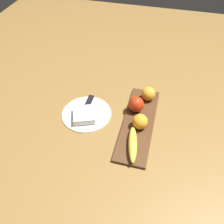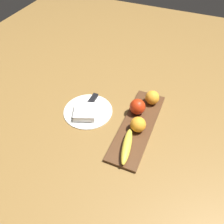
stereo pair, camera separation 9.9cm
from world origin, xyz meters
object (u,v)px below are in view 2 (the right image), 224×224
object	(u,v)px
dinner_plate	(88,111)
knife	(90,103)
fruit_tray	(138,126)
banana	(127,146)
orange_near_apple	(152,98)
orange_near_banana	(138,125)
folded_napkin	(85,112)
apple	(138,107)

from	to	relation	value
dinner_plate	knife	bearing A→B (deg)	-168.99
fruit_tray	dinner_plate	size ratio (longest dim) A/B	1.94
banana	knife	size ratio (longest dim) A/B	0.93
knife	orange_near_apple	bearing A→B (deg)	112.59
banana	orange_near_banana	xyz separation A→B (m)	(-0.11, 0.01, 0.02)
dinner_plate	folded_napkin	xyz separation A→B (m)	(0.03, 0.00, 0.02)
dinner_plate	knife	size ratio (longest dim) A/B	1.21
orange_near_apple	knife	bearing A→B (deg)	-66.90
fruit_tray	orange_near_apple	xyz separation A→B (m)	(-0.15, 0.02, 0.04)
orange_near_apple	folded_napkin	xyz separation A→B (m)	(0.18, -0.25, -0.02)
apple	folded_napkin	bearing A→B (deg)	-65.22
banana	knife	world-z (taller)	banana
orange_near_apple	knife	xyz separation A→B (m)	(0.11, -0.26, -0.03)
fruit_tray	dinner_plate	distance (m)	0.23
fruit_tray	knife	distance (m)	0.25
folded_napkin	apple	bearing A→B (deg)	114.78
banana	orange_near_apple	xyz separation A→B (m)	(-0.28, 0.02, 0.01)
apple	orange_near_apple	xyz separation A→B (m)	(-0.08, 0.04, -0.00)
banana	dinner_plate	world-z (taller)	banana
dinner_plate	banana	bearing A→B (deg)	60.58
fruit_tray	folded_napkin	xyz separation A→B (m)	(0.03, -0.23, 0.02)
fruit_tray	banana	xyz separation A→B (m)	(0.13, -0.00, 0.02)
orange_near_apple	banana	bearing A→B (deg)	-3.33
fruit_tray	orange_near_banana	size ratio (longest dim) A/B	6.64
fruit_tray	orange_near_banana	world-z (taller)	orange_near_banana
fruit_tray	banana	size ratio (longest dim) A/B	2.52
fruit_tray	banana	bearing A→B (deg)	-0.40
fruit_tray	folded_napkin	size ratio (longest dim) A/B	4.46
fruit_tray	dinner_plate	xyz separation A→B (m)	(-0.00, -0.23, -0.00)
orange_near_apple	dinner_plate	xyz separation A→B (m)	(0.15, -0.25, -0.04)
banana	dinner_plate	size ratio (longest dim) A/B	0.77
orange_near_banana	folded_napkin	size ratio (longest dim) A/B	0.67
fruit_tray	knife	xyz separation A→B (m)	(-0.04, -0.24, 0.01)
folded_napkin	fruit_tray	bearing A→B (deg)	96.66
orange_near_banana	folded_napkin	xyz separation A→B (m)	(0.00, -0.24, -0.02)
apple	folded_napkin	size ratio (longest dim) A/B	0.72
dinner_plate	orange_near_banana	bearing A→B (deg)	83.98
apple	folded_napkin	xyz separation A→B (m)	(0.10, -0.21, -0.02)
knife	folded_napkin	bearing A→B (deg)	6.24
fruit_tray	knife	size ratio (longest dim) A/B	2.35
orange_near_banana	dinner_plate	bearing A→B (deg)	-96.02
banana	dinner_plate	bearing A→B (deg)	49.70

